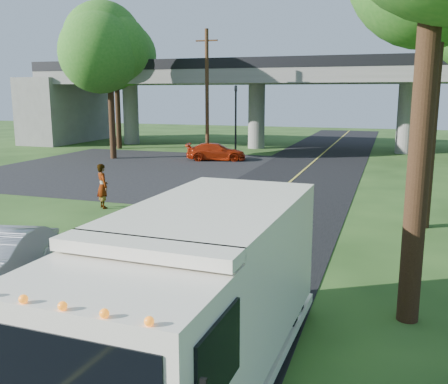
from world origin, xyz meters
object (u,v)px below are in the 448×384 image
at_px(traffic_signal, 236,113).
at_px(silver_sedan, 1,258).
at_px(utility_pole, 207,94).
at_px(pedestrian, 103,186).
at_px(tree_left_lot, 110,45).
at_px(red_sedan, 216,152).
at_px(tree_left_far, 117,58).
at_px(step_van, 198,294).

relative_size(traffic_signal, silver_sedan, 1.34).
bearing_deg(traffic_signal, silver_sedan, -85.76).
xyz_separation_m(utility_pole, pedestrian, (1.35, -15.99, -3.67)).
distance_m(silver_sedan, pedestrian, 8.28).
relative_size(tree_left_lot, silver_sedan, 2.70).
relative_size(tree_left_lot, red_sedan, 2.52).
bearing_deg(tree_left_lot, traffic_signal, 28.11).
height_order(utility_pole, tree_left_lot, tree_left_lot).
xyz_separation_m(utility_pole, tree_left_far, (-9.29, 3.84, 2.86)).
height_order(traffic_signal, utility_pole, utility_pole).
relative_size(traffic_signal, red_sedan, 1.25).
bearing_deg(utility_pole, traffic_signal, 53.13).
bearing_deg(tree_left_far, traffic_signal, -9.65).
height_order(utility_pole, red_sedan, utility_pole).
distance_m(step_van, silver_sedan, 6.85).
bearing_deg(traffic_signal, pedestrian, -90.49).
relative_size(tree_left_lot, pedestrian, 5.70).
bearing_deg(pedestrian, tree_left_lot, -22.09).
bearing_deg(pedestrian, step_van, 167.25).
bearing_deg(silver_sedan, traffic_signal, 81.22).
bearing_deg(silver_sedan, tree_left_lot, 100.98).
xyz_separation_m(tree_left_lot, tree_left_far, (-3.00, 6.00, -0.45)).
height_order(traffic_signal, silver_sedan, traffic_signal).
height_order(tree_left_far, step_van, tree_left_far).
distance_m(tree_left_lot, pedestrian, 17.27).
bearing_deg(traffic_signal, step_van, -73.99).
relative_size(step_van, silver_sedan, 1.78).
xyz_separation_m(tree_left_lot, pedestrian, (7.64, -13.83, -6.98)).
bearing_deg(red_sedan, utility_pole, 40.36).
bearing_deg(red_sedan, tree_left_far, 51.03).
height_order(utility_pole, silver_sedan, utility_pole).
bearing_deg(step_van, silver_sedan, 159.47).
distance_m(utility_pole, red_sedan, 4.12).
distance_m(traffic_signal, tree_left_far, 11.75).
height_order(utility_pole, tree_left_far, tree_left_far).
height_order(tree_left_lot, step_van, tree_left_lot).
height_order(step_van, red_sedan, step_van).
distance_m(tree_left_lot, tree_left_far, 6.72).
bearing_deg(tree_left_far, tree_left_lot, -63.43).
bearing_deg(tree_left_far, red_sedan, -23.53).
distance_m(tree_left_far, red_sedan, 13.02).
bearing_deg(utility_pole, tree_left_lot, -161.03).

